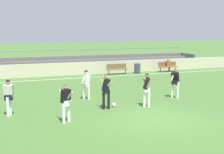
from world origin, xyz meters
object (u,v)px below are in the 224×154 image
at_px(bleacher_stand, 64,64).
at_px(player_dark_trailing_run, 175,80).
at_px(soccer_ball, 114,105).
at_px(trash_bin, 137,68).
at_px(player_dark_challenging, 106,88).
at_px(player_dark_on_ball, 66,100).
at_px(bench_near_wall_gap, 168,66).
at_px(player_dark_wide_left, 147,87).
at_px(player_white_overlapping, 8,94).
at_px(spectator_seated, 168,64).
at_px(player_white_pressing_high, 86,82).
at_px(bench_centre_sideline, 117,68).

distance_m(bleacher_stand, player_dark_trailing_run, 13.35).
relative_size(bleacher_stand, soccer_ball, 119.88).
relative_size(trash_bin, player_dark_challenging, 0.52).
bearing_deg(player_dark_trailing_run, trash_bin, 77.41).
bearing_deg(soccer_ball, player_dark_on_ball, -147.46).
distance_m(bench_near_wall_gap, player_dark_wide_left, 13.54).
height_order(bleacher_stand, player_white_overlapping, bleacher_stand).
xyz_separation_m(bench_near_wall_gap, player_dark_challenging, (-9.76, -10.82, 0.48)).
distance_m(trash_bin, player_dark_trailing_run, 9.99).
xyz_separation_m(bench_near_wall_gap, soccer_ball, (-9.27, -10.57, -0.44)).
relative_size(spectator_seated, player_dark_wide_left, 0.71).
distance_m(bleacher_stand, player_white_pressing_high, 11.49).
xyz_separation_m(bench_near_wall_gap, bench_centre_sideline, (-5.00, 0.00, 0.00)).
distance_m(spectator_seated, soccer_ball, 13.98).
distance_m(bench_centre_sideline, player_dark_on_ball, 14.24).
relative_size(player_dark_challenging, player_dark_on_ball, 1.04).
distance_m(trash_bin, soccer_ball, 12.16).
relative_size(player_white_pressing_high, player_white_overlapping, 1.00).
xyz_separation_m(trash_bin, player_white_pressing_high, (-6.99, -8.34, 0.54)).
bearing_deg(player_white_pressing_high, player_white_overlapping, -154.59).
bearing_deg(player_white_overlapping, player_dark_on_ball, -41.63).
relative_size(bench_near_wall_gap, player_dark_challenging, 1.05).
bearing_deg(player_white_pressing_high, trash_bin, 50.04).
height_order(trash_bin, spectator_seated, spectator_seated).
bearing_deg(player_dark_on_ball, player_dark_challenging, 33.74).
relative_size(player_white_pressing_high, soccer_ball, 7.50).
relative_size(spectator_seated, player_dark_on_ball, 0.74).
relative_size(spectator_seated, player_dark_trailing_run, 0.71).
bearing_deg(player_white_overlapping, player_dark_challenging, -5.20).
bearing_deg(player_dark_on_ball, player_dark_wide_left, 15.88).
relative_size(bench_near_wall_gap, player_white_pressing_high, 1.09).
bearing_deg(bench_near_wall_gap, player_white_pressing_high, -140.14).
height_order(bench_centre_sideline, player_dark_challenging, player_dark_challenging).
height_order(player_dark_trailing_run, player_white_overlapping, player_dark_trailing_run).
xyz_separation_m(bench_near_wall_gap, player_dark_wide_left, (-7.71, -11.12, 0.48)).
bearing_deg(player_dark_trailing_run, player_dark_on_ball, -159.50).
bearing_deg(bench_centre_sideline, bleacher_stand, 143.06).
bearing_deg(player_dark_on_ball, player_white_overlapping, 138.37).
relative_size(bench_centre_sideline, player_white_pressing_high, 1.09).
xyz_separation_m(player_dark_wide_left, player_white_overlapping, (-6.54, 0.71, -0.04)).
bearing_deg(player_dark_trailing_run, bench_centre_sideline, 88.34).
xyz_separation_m(bleacher_stand, bench_centre_sideline, (4.00, -3.00, -0.24)).
distance_m(trash_bin, player_white_pressing_high, 10.90).
bearing_deg(trash_bin, player_dark_wide_left, -112.67).
bearing_deg(soccer_ball, player_white_pressing_high, 111.18).
distance_m(bench_near_wall_gap, spectator_seated, 0.19).
distance_m(bench_near_wall_gap, player_white_overlapping, 17.66).
xyz_separation_m(player_dark_wide_left, soccer_ball, (-1.55, 0.55, -0.91)).
xyz_separation_m(bench_near_wall_gap, spectator_seated, (0.00, -0.12, 0.16)).
height_order(bleacher_stand, soccer_ball, bleacher_stand).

